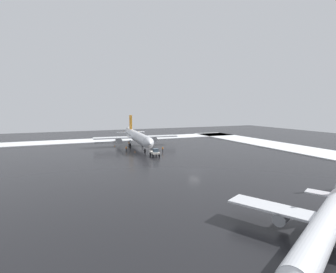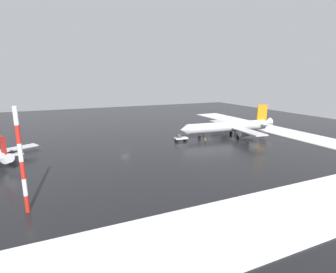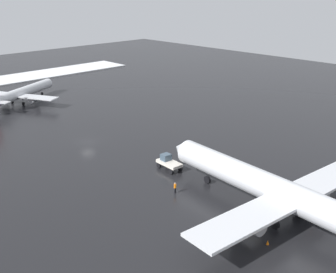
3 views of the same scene
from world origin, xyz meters
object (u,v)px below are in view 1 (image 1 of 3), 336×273
(ground_crew_beside_wing, at_px, (126,148))
(ground_crew_mid_apron, at_px, (163,149))
(airplane_foreground_jet, at_px, (326,224))
(pushback_tug, at_px, (155,152))
(traffic_cone_near_nose, at_px, (135,151))
(traffic_cone_mid_line, at_px, (150,144))
(traffic_cone_wingtip_side, at_px, (115,146))
(ground_crew_near_tug, at_px, (129,143))
(airplane_far_rear, at_px, (137,137))

(ground_crew_beside_wing, bearing_deg, ground_crew_mid_apron, 107.82)
(ground_crew_mid_apron, bearing_deg, airplane_foreground_jet, -3.70)
(airplane_foreground_jet, relative_size, pushback_tug, 5.49)
(pushback_tug, relative_size, traffic_cone_near_nose, 8.64)
(traffic_cone_mid_line, height_order, traffic_cone_wingtip_side, same)
(ground_crew_near_tug, bearing_deg, ground_crew_beside_wing, 126.62)
(ground_crew_beside_wing, relative_size, traffic_cone_mid_line, 3.11)
(airplane_foreground_jet, xyz_separation_m, traffic_cone_wingtip_side, (82.56, 5.55, -2.48))
(traffic_cone_mid_line, relative_size, traffic_cone_wingtip_side, 1.00)
(traffic_cone_mid_line, bearing_deg, airplane_foreground_jet, 173.94)
(pushback_tug, xyz_separation_m, traffic_cone_mid_line, (24.17, -6.87, -1.01))
(ground_crew_mid_apron, relative_size, traffic_cone_mid_line, 3.11)
(airplane_far_rear, distance_m, ground_crew_mid_apron, 14.87)
(ground_crew_beside_wing, xyz_separation_m, traffic_cone_wingtip_side, (12.15, 1.54, -0.70))
(airplane_far_rear, xyz_separation_m, ground_crew_near_tug, (4.65, 2.15, -2.91))
(airplane_far_rear, height_order, ground_crew_near_tug, airplane_far_rear)
(airplane_far_rear, xyz_separation_m, ground_crew_beside_wing, (-7.63, 6.37, -2.91))
(pushback_tug, distance_m, ground_crew_near_tug, 25.43)
(airplane_far_rear, height_order, airplane_foreground_jet, airplane_far_rear)
(ground_crew_beside_wing, bearing_deg, airplane_far_rear, -173.36)
(ground_crew_beside_wing, bearing_deg, traffic_cone_near_nose, 76.56)
(ground_crew_beside_wing, relative_size, traffic_cone_near_nose, 3.11)
(airplane_far_rear, bearing_deg, ground_crew_near_tug, -149.88)
(pushback_tug, xyz_separation_m, ground_crew_beside_wing, (13.10, 5.78, -0.31))
(airplane_far_rear, height_order, traffic_cone_near_nose, airplane_far_rear)
(airplane_far_rear, xyz_separation_m, pushback_tug, (-20.73, 0.59, -2.60))
(traffic_cone_near_nose, bearing_deg, traffic_cone_wingtip_side, 12.96)
(ground_crew_beside_wing, height_order, traffic_cone_mid_line, ground_crew_beside_wing)
(airplane_far_rear, bearing_deg, traffic_cone_mid_line, 123.94)
(pushback_tug, bearing_deg, airplane_far_rear, -177.27)
(ground_crew_beside_wing, distance_m, traffic_cone_mid_line, 16.82)
(airplane_far_rear, relative_size, airplane_foreground_jet, 1.52)
(ground_crew_near_tug, bearing_deg, pushback_tug, 149.11)
(airplane_foreground_jet, bearing_deg, pushback_tug, -118.28)
(ground_crew_mid_apron, xyz_separation_m, traffic_cone_near_nose, (2.53, 9.12, -0.70))
(traffic_cone_wingtip_side, bearing_deg, ground_crew_beside_wing, -172.77)
(ground_crew_beside_wing, relative_size, ground_crew_mid_apron, 1.00)
(ground_crew_near_tug, distance_m, traffic_cone_near_nose, 16.04)
(airplane_foreground_jet, distance_m, pushback_tug, 57.36)
(ground_crew_mid_apron, bearing_deg, ground_crew_beside_wing, -116.00)
(traffic_cone_mid_line, bearing_deg, airplane_far_rear, 118.65)
(airplane_far_rear, relative_size, ground_crew_near_tug, 23.17)
(ground_crew_beside_wing, distance_m, traffic_cone_near_nose, 4.22)
(pushback_tug, bearing_deg, traffic_cone_mid_line, 168.49)
(airplane_far_rear, bearing_deg, ground_crew_beside_wing, -34.58)
(pushback_tug, height_order, traffic_cone_wingtip_side, pushback_tug)
(airplane_far_rear, xyz_separation_m, ground_crew_mid_apron, (-13.76, -4.83, -2.91))
(traffic_cone_wingtip_side, bearing_deg, ground_crew_mid_apron, -145.11)
(airplane_foreground_jet, relative_size, traffic_cone_near_nose, 47.45)
(pushback_tug, height_order, traffic_cone_near_nose, pushback_tug)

